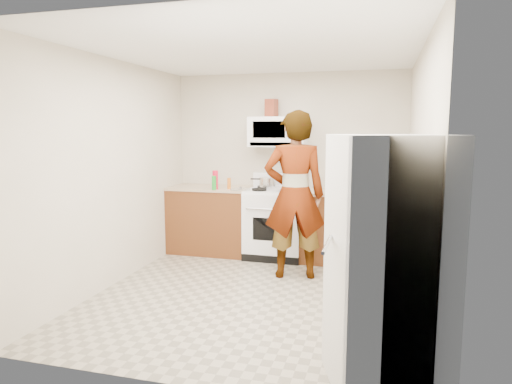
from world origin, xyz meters
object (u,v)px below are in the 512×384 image
(person, at_px, (295,195))
(fridge, at_px, (387,265))
(kettle, at_px, (333,182))
(saucepan, at_px, (268,182))
(gas_range, at_px, (275,222))
(microwave, at_px, (278,132))

(person, xyz_separation_m, fridge, (1.02, -2.14, -0.13))
(kettle, xyz_separation_m, saucepan, (-0.87, -0.14, -0.01))
(fridge, bearing_deg, kettle, 83.80)
(gas_range, height_order, kettle, gas_range)
(microwave, xyz_separation_m, person, (0.40, -0.89, -0.72))
(kettle, distance_m, saucepan, 0.88)
(fridge, distance_m, kettle, 3.22)
(fridge, relative_size, kettle, 9.61)
(person, distance_m, saucepan, 1.01)
(gas_range, relative_size, person, 0.58)
(saucepan, bearing_deg, gas_range, -34.77)
(gas_range, xyz_separation_m, saucepan, (-0.13, 0.09, 0.53))
(microwave, height_order, kettle, microwave)
(microwave, xyz_separation_m, kettle, (0.74, 0.10, -0.68))
(person, bearing_deg, saucepan, -72.67)
(microwave, bearing_deg, saucepan, -164.86)
(microwave, height_order, person, person)
(saucepan, bearing_deg, kettle, 9.07)
(microwave, xyz_separation_m, saucepan, (-0.13, -0.04, -0.69))
(kettle, bearing_deg, gas_range, -176.88)
(microwave, height_order, saucepan, microwave)
(microwave, relative_size, saucepan, 3.42)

